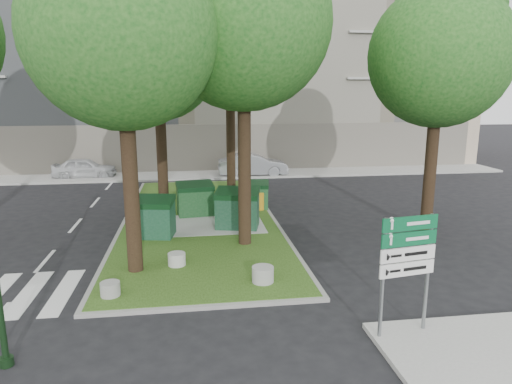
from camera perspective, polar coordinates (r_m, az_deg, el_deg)
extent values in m
plane|color=black|center=(11.84, -8.68, -14.26)|extent=(120.00, 120.00, 0.00)
cube|color=#264513|center=(19.32, -7.06, -3.40)|extent=(6.00, 16.00, 0.12)
cube|color=gray|center=(19.32, -7.06, -3.43)|extent=(6.30, 16.30, 0.10)
cube|color=#999993|center=(29.56, -8.47, 2.07)|extent=(42.00, 3.00, 0.12)
cube|color=silver|center=(13.78, -24.74, -11.33)|extent=(5.00, 3.00, 0.01)
cube|color=#C3AF92|center=(36.70, -8.85, 16.49)|extent=(41.00, 12.00, 16.00)
cylinder|color=black|center=(13.39, -15.48, 2.46)|extent=(0.44, 0.44, 6.16)
sphere|color=#144C16|center=(13.30, -16.45, 18.54)|extent=(5.20, 5.20, 5.20)
cylinder|color=black|center=(15.32, -1.46, 5.17)|extent=(0.44, 0.44, 6.72)
sphere|color=#144C16|center=(15.35, -1.55, 20.46)|extent=(5.60, 5.60, 5.60)
cylinder|color=black|center=(19.77, -11.71, 5.32)|extent=(0.44, 0.44, 5.88)
sphere|color=#144C16|center=(19.67, -12.18, 15.69)|extent=(4.80, 4.80, 4.80)
sphere|color=#144C16|center=(20.03, -11.46, 20.50)|extent=(3.60, 3.60, 3.60)
cylinder|color=black|center=(22.75, -3.19, 7.87)|extent=(0.44, 0.44, 7.00)
sphere|color=#144C16|center=(22.81, -3.32, 18.57)|extent=(5.80, 5.80, 5.80)
cylinder|color=black|center=(18.04, 21.07, 4.10)|extent=(0.44, 0.44, 5.88)
sphere|color=#144C16|center=(17.93, 21.98, 15.44)|extent=(5.00, 5.00, 5.00)
sphere|color=#144C16|center=(18.44, 22.96, 20.53)|extent=(3.75, 3.75, 3.75)
cube|color=#103B24|center=(17.06, -12.87, -3.44)|extent=(1.69, 1.29, 1.21)
cube|color=black|center=(16.88, -12.98, -1.15)|extent=(1.76, 1.37, 0.35)
cube|color=#13421A|center=(19.69, -7.59, -1.18)|extent=(1.60, 1.19, 1.17)
cube|color=black|center=(19.54, -7.65, 0.76)|extent=(1.66, 1.26, 0.34)
cube|color=#103721|center=(17.72, -2.33, -2.45)|extent=(1.81, 1.44, 1.26)
cube|color=black|center=(17.55, -2.35, -0.14)|extent=(1.89, 1.52, 0.36)
cube|color=#16491F|center=(20.72, -0.26, -0.61)|extent=(1.42, 1.08, 1.01)
cube|color=black|center=(20.60, -0.26, 0.99)|extent=(1.47, 1.15, 0.29)
cylinder|color=gray|center=(12.63, -17.76, -11.47)|extent=(0.51, 0.51, 0.36)
cylinder|color=#989893|center=(12.85, 0.86, -10.25)|extent=(0.61, 0.61, 0.44)
cylinder|color=#AEAEA8|center=(14.23, -9.88, -8.27)|extent=(0.53, 0.53, 0.38)
cylinder|color=orange|center=(20.41, 0.44, -1.11)|extent=(0.46, 0.46, 0.80)
cylinder|color=black|center=(10.78, -28.73, -18.08)|extent=(0.27, 0.27, 0.18)
cylinder|color=slate|center=(10.12, 15.56, -10.39)|extent=(0.09, 0.09, 2.64)
cylinder|color=slate|center=(10.74, 20.66, -9.40)|extent=(0.09, 0.09, 2.64)
cube|color=#0B5830|center=(10.05, 18.63, -3.70)|extent=(1.31, 0.25, 0.31)
cube|color=#0B5830|center=(10.14, 18.50, -5.52)|extent=(1.31, 0.25, 0.31)
cube|color=white|center=(10.25, 18.38, -7.31)|extent=(1.31, 0.25, 0.31)
cube|color=white|center=(10.36, 18.25, -9.06)|extent=(1.31, 0.25, 0.31)
imported|color=silver|center=(30.43, -20.64, 2.83)|extent=(3.83, 1.59, 1.30)
imported|color=gray|center=(29.22, -0.39, 3.42)|extent=(4.46, 1.65, 1.46)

